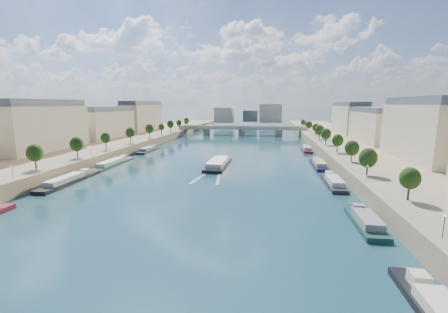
% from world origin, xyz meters
% --- Properties ---
extents(ground, '(700.00, 700.00, 0.00)m').
position_xyz_m(ground, '(0.00, 100.00, 0.00)').
color(ground, '#0C3236').
rests_on(ground, ground).
extents(quay_left, '(44.00, 520.00, 5.00)m').
position_xyz_m(quay_left, '(-72.00, 100.00, 2.50)').
color(quay_left, '#9E8460').
rests_on(quay_left, ground).
extents(quay_right, '(44.00, 520.00, 5.00)m').
position_xyz_m(quay_right, '(72.00, 100.00, 2.50)').
color(quay_right, '#9E8460').
rests_on(quay_right, ground).
extents(pave_left, '(14.00, 520.00, 0.10)m').
position_xyz_m(pave_left, '(-57.00, 100.00, 5.05)').
color(pave_left, gray).
rests_on(pave_left, quay_left).
extents(pave_right, '(14.00, 520.00, 0.10)m').
position_xyz_m(pave_right, '(57.00, 100.00, 5.05)').
color(pave_right, gray).
rests_on(pave_right, quay_right).
extents(trees_left, '(4.80, 268.80, 8.26)m').
position_xyz_m(trees_left, '(-55.00, 102.00, 10.48)').
color(trees_left, '#382B1E').
rests_on(trees_left, ground).
extents(trees_right, '(4.80, 268.80, 8.26)m').
position_xyz_m(trees_right, '(55.00, 110.00, 10.48)').
color(trees_right, '#382B1E').
rests_on(trees_right, ground).
extents(lamps_left, '(0.36, 200.36, 4.28)m').
position_xyz_m(lamps_left, '(-52.50, 90.00, 7.78)').
color(lamps_left, black).
rests_on(lamps_left, ground).
extents(lamps_right, '(0.36, 200.36, 4.28)m').
position_xyz_m(lamps_right, '(52.50, 105.00, 7.78)').
color(lamps_right, black).
rests_on(lamps_right, ground).
extents(buildings_left, '(16.00, 226.00, 23.20)m').
position_xyz_m(buildings_left, '(-85.00, 112.00, 16.45)').
color(buildings_left, '#BCAF91').
rests_on(buildings_left, ground).
extents(buildings_right, '(16.00, 226.00, 23.20)m').
position_xyz_m(buildings_right, '(85.00, 112.00, 16.45)').
color(buildings_right, '#BCAF91').
rests_on(buildings_right, ground).
extents(skyline, '(79.00, 42.00, 22.00)m').
position_xyz_m(skyline, '(3.19, 319.52, 14.66)').
color(skyline, '#BCAF91').
rests_on(skyline, ground).
extents(bridge, '(112.00, 12.00, 8.15)m').
position_xyz_m(bridge, '(0.00, 216.62, 5.08)').
color(bridge, '#C1B79E').
rests_on(bridge, ground).
extents(tour_barge, '(8.62, 28.93, 3.91)m').
position_xyz_m(tour_barge, '(1.53, 80.14, 1.11)').
color(tour_barge, black).
rests_on(tour_barge, ground).
extents(wake, '(10.76, 25.98, 0.04)m').
position_xyz_m(wake, '(1.53, 63.56, 0.02)').
color(wake, silver).
rests_on(wake, ground).
extents(moored_barges_left, '(5.00, 165.44, 3.60)m').
position_xyz_m(moored_barges_left, '(-45.50, 44.83, 0.84)').
color(moored_barges_left, '#161831').
rests_on(moored_barges_left, ground).
extents(moored_barges_right, '(5.00, 164.24, 3.60)m').
position_xyz_m(moored_barges_right, '(45.50, 57.66, 0.84)').
color(moored_barges_right, black).
rests_on(moored_barges_right, ground).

